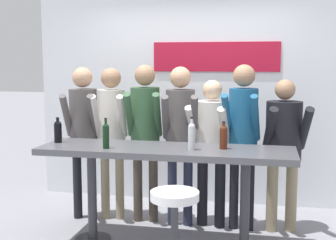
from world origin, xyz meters
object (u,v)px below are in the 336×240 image
object	(u,v)px
wine_bottle_0	(192,135)
wine_bottle_2	(224,136)
person_far_left	(83,124)
person_left	(111,125)
tasting_table	(166,162)
wine_bottle_1	(106,135)
wine_bottle_3	(58,131)
person_center	(180,127)
person_center_left	(145,124)
person_far_right	(284,139)
person_right	(243,127)
bar_stool	(175,222)
person_center_right	(212,137)

from	to	relation	value
wine_bottle_0	wine_bottle_2	xyz separation A→B (m)	(0.28, 0.11, -0.02)
person_far_left	person_left	xyz separation A→B (m)	(0.31, 0.05, -0.00)
tasting_table	person_left	xyz separation A→B (m)	(-0.76, 0.66, 0.24)
tasting_table	wine_bottle_1	xyz separation A→B (m)	(-0.54, -0.16, 0.27)
wine_bottle_3	wine_bottle_0	bearing A→B (deg)	-4.69
person_center	wine_bottle_3	xyz separation A→B (m)	(-1.14, -0.56, 0.01)
person_center_left	person_far_right	size ratio (longest dim) A/B	1.09
person_far_right	wine_bottle_0	world-z (taller)	person_far_right
tasting_table	wine_bottle_3	size ratio (longest dim) A/B	9.49
person_right	wine_bottle_1	bearing A→B (deg)	-142.72
wine_bottle_2	wine_bottle_3	xyz separation A→B (m)	(-1.65, 0.00, -0.00)
person_center_left	person_right	distance (m)	1.06
bar_stool	person_right	xyz separation A→B (m)	(0.47, 1.30, 0.61)
person_far_left	wine_bottle_0	xyz separation A→B (m)	(1.33, -0.67, 0.03)
wine_bottle_1	wine_bottle_3	xyz separation A→B (m)	(-0.58, 0.20, -0.01)
person_far_right	wine_bottle_3	distance (m)	2.30
person_right	wine_bottle_2	size ratio (longest dim) A/B	6.77
person_far_left	wine_bottle_2	size ratio (longest dim) A/B	6.64
person_right	wine_bottle_2	distance (m)	0.59
wine_bottle_3	tasting_table	bearing A→B (deg)	-2.45
bar_stool	person_right	world-z (taller)	person_right
wine_bottle_3	person_far_left	bearing A→B (deg)	85.89
bar_stool	wine_bottle_1	bearing A→B (deg)	145.14
person_far_right	wine_bottle_3	world-z (taller)	person_far_right
bar_stool	person_far_left	size ratio (longest dim) A/B	0.44
person_far_left	wine_bottle_0	bearing A→B (deg)	-36.95
tasting_table	wine_bottle_1	world-z (taller)	wine_bottle_1
person_center	person_right	world-z (taller)	person_right
wine_bottle_1	tasting_table	bearing A→B (deg)	16.08
person_center_right	person_right	bearing A→B (deg)	0.50
person_far_left	wine_bottle_1	world-z (taller)	person_far_left
wine_bottle_1	wine_bottle_0	bearing A→B (deg)	6.48
bar_stool	person_far_left	world-z (taller)	person_far_left
wine_bottle_3	wine_bottle_1	bearing A→B (deg)	-19.35
wine_bottle_0	wine_bottle_1	bearing A→B (deg)	-173.52
person_center_left	person_center	bearing A→B (deg)	-13.90
person_far_left	wine_bottle_2	xyz separation A→B (m)	(1.61, -0.56, 0.01)
person_center_left	wine_bottle_3	size ratio (longest dim) A/B	6.86
tasting_table	wine_bottle_3	distance (m)	1.15
person_far_left	person_far_right	xyz separation A→B (m)	(2.18, 0.04, -0.10)
person_left	wine_bottle_0	xyz separation A→B (m)	(1.02, -0.72, 0.03)
wine_bottle_1	bar_stool	bearing A→B (deg)	-34.86
tasting_table	wine_bottle_1	size ratio (longest dim) A/B	8.38
person_left	person_center_left	xyz separation A→B (m)	(0.39, -0.00, 0.02)
person_far_left	person_center_right	bearing A→B (deg)	-8.08
person_center	wine_bottle_0	world-z (taller)	person_center
person_center_right	wine_bottle_0	xyz separation A→B (m)	(-0.10, -0.72, 0.13)
person_far_left	wine_bottle_1	xyz separation A→B (m)	(0.54, -0.76, 0.02)
person_far_left	person_far_right	size ratio (longest dim) A/B	1.07
tasting_table	person_center_right	bearing A→B (deg)	61.64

